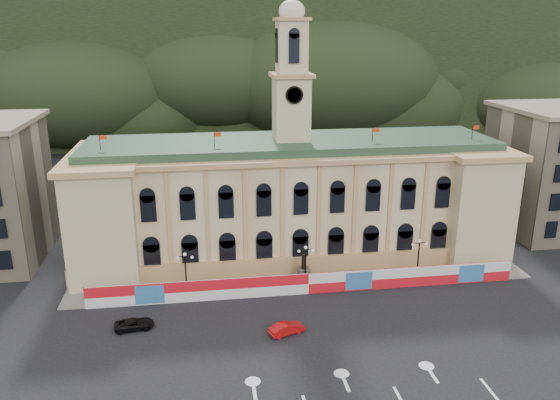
{
  "coord_description": "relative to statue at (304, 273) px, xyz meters",
  "views": [
    {
      "loc": [
        -11.46,
        -41.07,
        29.79
      ],
      "look_at": [
        -2.9,
        18.0,
        10.62
      ],
      "focal_mm": 35.0,
      "sensor_mm": 36.0,
      "label": 1
    }
  ],
  "objects": [
    {
      "name": "ground",
      "position": [
        0.0,
        -18.0,
        -1.19
      ],
      "size": [
        260.0,
        260.0,
        0.0
      ],
      "primitive_type": "plane",
      "color": "black",
      "rests_on": "ground"
    },
    {
      "name": "hill_ridge",
      "position": [
        0.03,
        103.99,
        18.3
      ],
      "size": [
        230.0,
        80.0,
        64.0
      ],
      "color": "black",
      "rests_on": "ground"
    },
    {
      "name": "city_hall",
      "position": [
        0.0,
        9.63,
        6.66
      ],
      "size": [
        56.2,
        17.6,
        37.1
      ],
      "color": "beige",
      "rests_on": "ground"
    },
    {
      "name": "hoarding_fence",
      "position": [
        0.06,
        -2.93,
        0.06
      ],
      "size": [
        50.0,
        0.44,
        2.5
      ],
      "color": "red",
      "rests_on": "ground"
    },
    {
      "name": "pavement",
      "position": [
        0.0,
        -0.25,
        -1.11
      ],
      "size": [
        56.0,
        5.5,
        0.16
      ],
      "primitive_type": "cube",
      "color": "slate",
      "rests_on": "ground"
    },
    {
      "name": "statue",
      "position": [
        0.0,
        0.0,
        0.0
      ],
      "size": [
        1.4,
        1.4,
        3.72
      ],
      "color": "#595651",
      "rests_on": "ground"
    },
    {
      "name": "lamp_left",
      "position": [
        -14.0,
        -1.0,
        1.89
      ],
      "size": [
        1.96,
        0.44,
        5.15
      ],
      "color": "black",
      "rests_on": "ground"
    },
    {
      "name": "lamp_center",
      "position": [
        0.0,
        -1.0,
        1.89
      ],
      "size": [
        1.96,
        0.44,
        5.15
      ],
      "color": "black",
      "rests_on": "ground"
    },
    {
      "name": "lamp_right",
      "position": [
        14.0,
        -1.0,
        1.89
      ],
      "size": [
        1.96,
        0.44,
        5.15
      ],
      "color": "black",
      "rests_on": "ground"
    },
    {
      "name": "red_sedan",
      "position": [
        -3.85,
        -11.23,
        -0.58
      ],
      "size": [
        3.71,
        4.54,
        1.22
      ],
      "primitive_type": "imported",
      "rotation": [
        0.0,
        0.0,
        1.93
      ],
      "color": "#B60D0E",
      "rests_on": "ground"
    },
    {
      "name": "black_suv",
      "position": [
        -19.21,
        -8.07,
        -0.63
      ],
      "size": [
        2.82,
        4.44,
        1.11
      ],
      "primitive_type": "imported",
      "rotation": [
        0.0,
        0.0,
        1.7
      ],
      "color": "black",
      "rests_on": "ground"
    }
  ]
}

